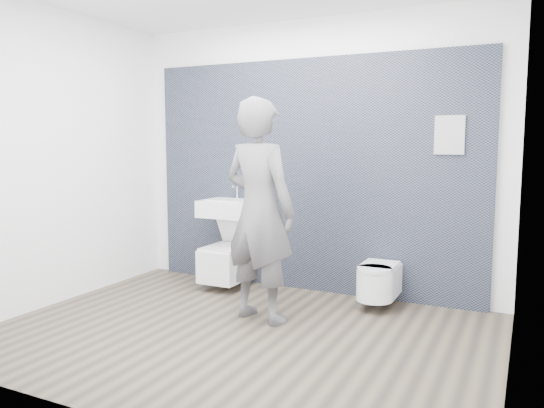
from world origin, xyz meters
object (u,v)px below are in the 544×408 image
at_px(toilet_square, 227,261).
at_px(toilet_rounded, 378,281).
at_px(washbasin, 230,208).
at_px(visitor, 259,211).

height_order(toilet_square, toilet_rounded, toilet_square).
distance_m(washbasin, toilet_rounded, 1.74).
bearing_deg(toilet_rounded, visitor, -137.66).
xyz_separation_m(toilet_square, visitor, (0.79, -0.77, 0.68)).
distance_m(washbasin, visitor, 1.15).
height_order(washbasin, toilet_rounded, washbasin).
distance_m(washbasin, toilet_square, 0.57).
height_order(toilet_square, visitor, visitor).
relative_size(toilet_square, visitor, 0.39).
xyz_separation_m(washbasin, visitor, (0.79, -0.84, 0.11)).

